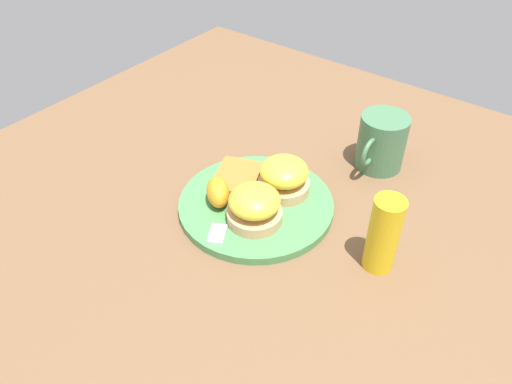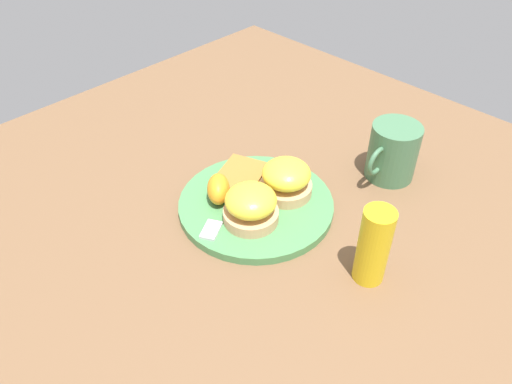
{
  "view_description": "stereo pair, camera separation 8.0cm",
  "coord_description": "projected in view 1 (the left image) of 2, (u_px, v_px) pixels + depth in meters",
  "views": [
    {
      "loc": [
        0.49,
        0.37,
        0.55
      ],
      "look_at": [
        0.0,
        0.0,
        0.03
      ],
      "focal_mm": 35.0,
      "sensor_mm": 36.0,
      "label": 1
    },
    {
      "loc": [
        0.43,
        0.43,
        0.55
      ],
      "look_at": [
        0.0,
        0.0,
        0.03
      ],
      "focal_mm": 35.0,
      "sensor_mm": 36.0,
      "label": 2
    }
  ],
  "objects": [
    {
      "name": "plate",
      "position": [
        256.0,
        205.0,
        0.81
      ],
      "size": [
        0.25,
        0.25,
        0.01
      ],
      "primitive_type": "cylinder",
      "color": "#47844C",
      "rests_on": "ground_plane"
    },
    {
      "name": "condiment_bottle",
      "position": [
        383.0,
        235.0,
        0.68
      ],
      "size": [
        0.04,
        0.04,
        0.12
      ],
      "primitive_type": "cylinder",
      "color": "gold",
      "rests_on": "ground_plane"
    },
    {
      "name": "sandwich_benedict_left",
      "position": [
        255.0,
        206.0,
        0.76
      ],
      "size": [
        0.09,
        0.09,
        0.06
      ],
      "color": "tan",
      "rests_on": "plate"
    },
    {
      "name": "orange_wedge",
      "position": [
        218.0,
        192.0,
        0.79
      ],
      "size": [
        0.07,
        0.07,
        0.04
      ],
      "primitive_type": "ellipsoid",
      "rotation": [
        0.0,
        0.0,
        0.82
      ],
      "color": "orange",
      "rests_on": "plate"
    },
    {
      "name": "fork",
      "position": [
        227.0,
        207.0,
        0.8
      ],
      "size": [
        0.18,
        0.11,
        0.0
      ],
      "color": "silver",
      "rests_on": "plate"
    },
    {
      "name": "cup",
      "position": [
        381.0,
        142.0,
        0.88
      ],
      "size": [
        0.12,
        0.08,
        0.1
      ],
      "color": "#42704C",
      "rests_on": "ground_plane"
    },
    {
      "name": "hashbrown_patty",
      "position": [
        237.0,
        179.0,
        0.84
      ],
      "size": [
        0.11,
        0.1,
        0.02
      ],
      "primitive_type": "cube",
      "rotation": [
        0.0,
        0.0,
        0.36
      ],
      "color": "#9D682A",
      "rests_on": "plate"
    },
    {
      "name": "sandwich_benedict_right",
      "position": [
        284.0,
        177.0,
        0.81
      ],
      "size": [
        0.09,
        0.09,
        0.06
      ],
      "color": "tan",
      "rests_on": "plate"
    },
    {
      "name": "ground_plane",
      "position": [
        256.0,
        208.0,
        0.82
      ],
      "size": [
        1.1,
        1.1,
        0.0
      ],
      "primitive_type": "plane",
      "color": "brown"
    }
  ]
}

